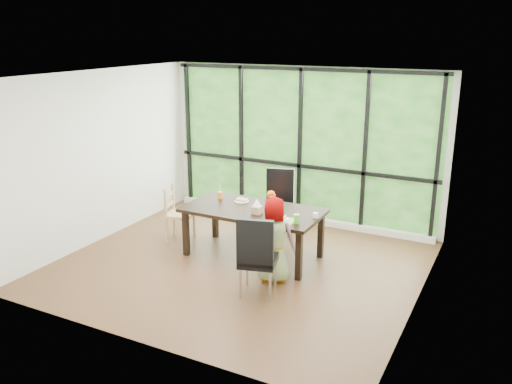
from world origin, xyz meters
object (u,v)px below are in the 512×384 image
at_px(dining_table, 253,233).
at_px(tissue_box, 257,210).
at_px(child_older, 273,240).
at_px(child_toddler, 271,217).
at_px(green_cup, 297,219).
at_px(plate_far, 242,201).
at_px(chair_interior_leather, 258,255).
at_px(chair_window_leather, 278,203).
at_px(orange_cup, 220,195).
at_px(plate_near, 281,219).
at_px(white_mug, 315,215).
at_px(chair_end_beech, 180,214).

height_order(dining_table, tissue_box, tissue_box).
distance_m(child_older, tissue_box, 0.66).
distance_m(child_toddler, green_cup, 1.27).
bearing_deg(dining_table, plate_far, 144.02).
distance_m(child_toddler, plate_far, 0.61).
bearing_deg(plate_far, green_cup, -24.19).
distance_m(chair_interior_leather, tissue_box, 1.02).
height_order(chair_window_leather, plate_far, chair_window_leather).
xyz_separation_m(chair_interior_leather, child_toddler, (-0.61, 1.66, -0.11)).
relative_size(chair_window_leather, orange_cup, 9.90).
bearing_deg(child_toddler, green_cup, -60.24).
height_order(child_toddler, green_cup, green_cup).
bearing_deg(plate_near, tissue_box, 170.66).
xyz_separation_m(plate_near, orange_cup, (-1.24, 0.44, 0.05)).
xyz_separation_m(orange_cup, white_mug, (1.64, -0.16, -0.02)).
xyz_separation_m(green_cup, white_mug, (0.15, 0.33, -0.03)).
bearing_deg(plate_near, child_older, -82.31).
bearing_deg(chair_window_leather, orange_cup, -145.31).
distance_m(child_toddler, tissue_box, 0.88).
bearing_deg(dining_table, tissue_box, -47.75).
height_order(orange_cup, white_mug, orange_cup).
distance_m(dining_table, plate_near, 0.71).
bearing_deg(chair_end_beech, orange_cup, -89.92).
height_order(white_mug, tissue_box, tissue_box).
bearing_deg(white_mug, tissue_box, -165.26).
relative_size(chair_window_leather, green_cup, 8.43).
bearing_deg(chair_interior_leather, orange_cup, -59.16).
height_order(green_cup, tissue_box, green_cup).
distance_m(chair_window_leather, child_older, 1.71).
xyz_separation_m(chair_window_leather, plate_far, (-0.27, -0.77, 0.22)).
relative_size(orange_cup, white_mug, 1.50).
bearing_deg(dining_table, chair_end_beech, 178.92).
height_order(child_older, green_cup, child_older).
distance_m(dining_table, green_cup, 0.96).
bearing_deg(plate_far, chair_end_beech, -168.62).
distance_m(green_cup, white_mug, 0.36).
distance_m(plate_far, green_cup, 1.23).
xyz_separation_m(green_cup, tissue_box, (-0.66, 0.12, -0.01)).
height_order(dining_table, plate_far, plate_far).
bearing_deg(child_toddler, plate_far, -140.53).
bearing_deg(chair_end_beech, white_mug, -105.72).
distance_m(chair_end_beech, green_cup, 2.19).
height_order(dining_table, child_toddler, child_toddler).
distance_m(dining_table, chair_end_beech, 1.33).
xyz_separation_m(chair_end_beech, tissue_box, (1.47, -0.18, 0.36)).
distance_m(orange_cup, tissue_box, 0.91).
distance_m(child_toddler, white_mug, 1.17).
bearing_deg(chair_end_beech, chair_window_leather, -69.10).
bearing_deg(plate_near, chair_end_beech, 172.39).
height_order(chair_end_beech, child_toddler, chair_end_beech).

